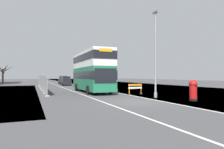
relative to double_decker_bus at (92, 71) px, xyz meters
name	(u,v)px	position (x,y,z in m)	size (l,w,h in m)	color
ground	(139,102)	(1.00, -10.14, -2.73)	(140.00, 280.00, 0.10)	#424244
double_decker_bus	(92,71)	(0.00, 0.00, 0.00)	(2.91, 10.38, 5.04)	#1E6B47
lamppost_foreground	(155,57)	(3.68, -8.54, 1.15)	(0.29, 0.70, 8.12)	gray
red_pillar_postbox	(193,89)	(5.18, -11.63, -1.74)	(0.67, 0.67, 1.72)	black
roadworks_barrier	(135,88)	(3.49, -5.02, -1.94)	(1.75, 0.62, 1.16)	orange
construction_site_fence	(42,83)	(-5.59, 8.32, -1.66)	(0.44, 24.00, 2.12)	#A8AAAD
car_oncoming_near	(66,81)	(-0.12, 19.41, -1.75)	(1.92, 4.43, 1.97)	black
car_receding_mid	(63,80)	(0.47, 27.61, -1.71)	(2.09, 4.16, 2.07)	black
bare_tree_far_verge_near	(3,74)	(-13.76, 32.68, -0.15)	(3.27, 2.41, 4.81)	#4C3D2D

